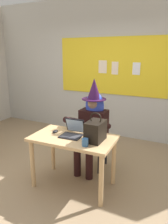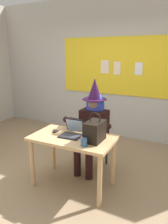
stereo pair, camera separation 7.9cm
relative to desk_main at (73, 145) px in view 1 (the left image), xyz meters
The scene contains 9 objects.
ground_plane 0.67m from the desk_main, behind, with size 24.00×24.00×0.00m, color #937A5B.
wall_back_bulletin 2.33m from the desk_main, 96.48° to the left, with size 6.17×2.34×2.98m.
desk_main is the anchor object (origin of this frame).
chair_at_desk 0.70m from the desk_main, 88.14° to the left, with size 0.43×0.43×0.90m.
person_costumed 0.59m from the desk_main, 87.48° to the left, with size 0.59×0.65×1.46m.
laptop 0.17m from the desk_main, 126.42° to the left, with size 0.30×0.31×0.22m.
computer_mouse 0.33m from the desk_main, behind, with size 0.06×0.10×0.03m, color black.
handbag 0.41m from the desk_main, ahead, with size 0.20×0.30×0.38m.
coffee_mug 0.37m from the desk_main, 35.23° to the right, with size 0.08×0.08×0.10m, color #336099.
Camera 1 is at (1.60, -2.41, 1.84)m, focal length 34.87 mm.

